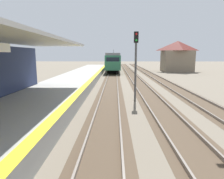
% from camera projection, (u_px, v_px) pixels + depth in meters
% --- Properties ---
extents(station_platform, '(5.00, 80.00, 0.91)m').
position_uv_depth(station_platform, '(46.00, 99.00, 13.90)').
color(station_platform, '#999993').
rests_on(station_platform, ground).
extents(track_pair_nearest_platform, '(2.34, 120.00, 0.16)m').
position_uv_depth(track_pair_nearest_platform, '(110.00, 94.00, 17.83)').
color(track_pair_nearest_platform, '#4C3D2D').
rests_on(track_pair_nearest_platform, ground).
extents(track_pair_middle, '(2.34, 120.00, 0.16)m').
position_uv_depth(track_pair_middle, '(148.00, 94.00, 17.78)').
color(track_pair_middle, '#4C3D2D').
rests_on(track_pair_middle, ground).
extents(track_pair_far_side, '(2.34, 120.00, 0.16)m').
position_uv_depth(track_pair_far_side, '(186.00, 94.00, 17.72)').
color(track_pair_far_side, '#4C3D2D').
rests_on(track_pair_far_side, ground).
extents(approaching_train, '(2.93, 19.60, 4.76)m').
position_uv_depth(approaching_train, '(113.00, 61.00, 43.97)').
color(approaching_train, '#286647').
rests_on(approaching_train, ground).
extents(rail_signal_post, '(0.32, 0.34, 5.20)m').
position_uv_depth(rail_signal_post, '(136.00, 59.00, 14.80)').
color(rail_signal_post, '#4C4C4C').
rests_on(rail_signal_post, ground).
extents(distant_trackside_house, '(6.60, 5.28, 6.40)m').
position_uv_depth(distant_trackside_house, '(177.00, 56.00, 42.11)').
color(distant_trackside_house, '#7F705B').
rests_on(distant_trackside_house, ground).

